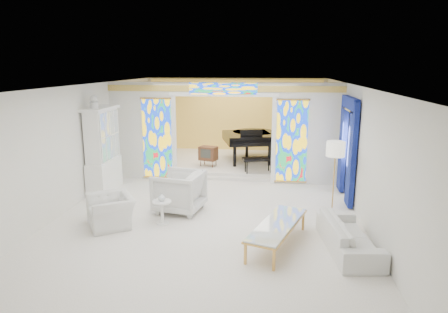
# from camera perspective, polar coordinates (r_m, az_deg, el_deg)

# --- Properties ---
(floor) EXTENTS (12.00, 12.00, 0.00)m
(floor) POSITION_cam_1_polar(r_m,az_deg,el_deg) (10.48, -1.37, -6.52)
(floor) COLOR white
(floor) RESTS_ON ground
(ceiling) EXTENTS (7.00, 12.00, 0.02)m
(ceiling) POSITION_cam_1_polar(r_m,az_deg,el_deg) (9.89, -1.46, 10.10)
(ceiling) COLOR white
(ceiling) RESTS_ON wall_back
(wall_back) EXTENTS (7.00, 0.02, 3.00)m
(wall_back) POSITION_cam_1_polar(r_m,az_deg,el_deg) (15.97, 1.66, 5.76)
(wall_back) COLOR silver
(wall_back) RESTS_ON floor
(wall_front) EXTENTS (7.00, 0.02, 3.00)m
(wall_front) POSITION_cam_1_polar(r_m,az_deg,el_deg) (4.49, -12.66, -13.57)
(wall_front) COLOR silver
(wall_front) RESTS_ON floor
(wall_left) EXTENTS (0.02, 12.00, 3.00)m
(wall_left) POSITION_cam_1_polar(r_m,az_deg,el_deg) (11.12, -19.57, 1.88)
(wall_left) COLOR silver
(wall_left) RESTS_ON floor
(wall_right) EXTENTS (0.02, 12.00, 3.00)m
(wall_right) POSITION_cam_1_polar(r_m,az_deg,el_deg) (10.19, 18.46, 1.02)
(wall_right) COLOR silver
(wall_right) RESTS_ON floor
(partition_wall) EXTENTS (7.00, 0.22, 3.00)m
(partition_wall) POSITION_cam_1_polar(r_m,az_deg,el_deg) (12.00, -0.06, 4.13)
(partition_wall) COLOR silver
(partition_wall) RESTS_ON floor
(stained_glass_left) EXTENTS (0.90, 0.04, 2.40)m
(stained_glass_left) POSITION_cam_1_polar(r_m,az_deg,el_deg) (12.36, -9.51, 2.55)
(stained_glass_left) COLOR gold
(stained_glass_left) RESTS_ON partition_wall
(stained_glass_right) EXTENTS (0.90, 0.04, 2.40)m
(stained_glass_right) POSITION_cam_1_polar(r_m,az_deg,el_deg) (11.89, 9.65, 2.14)
(stained_glass_right) COLOR gold
(stained_glass_right) RESTS_ON partition_wall
(stained_glass_transom) EXTENTS (2.00, 0.04, 0.34)m
(stained_glass_transom) POSITION_cam_1_polar(r_m,az_deg,el_deg) (11.77, -0.12, 9.67)
(stained_glass_transom) COLOR gold
(stained_glass_transom) RESTS_ON partition_wall
(alcove_platform) EXTENTS (6.80, 3.80, 0.18)m
(alcove_platform) POSITION_cam_1_polar(r_m,az_deg,el_deg) (14.36, 0.94, -0.77)
(alcove_platform) COLOR white
(alcove_platform) RESTS_ON floor
(gold_curtain_back) EXTENTS (6.70, 0.10, 2.90)m
(gold_curtain_back) POSITION_cam_1_polar(r_m,az_deg,el_deg) (15.85, 1.62, 5.70)
(gold_curtain_back) COLOR #F6D155
(gold_curtain_back) RESTS_ON wall_back
(chandelier) EXTENTS (0.48, 0.48, 0.30)m
(chandelier) POSITION_cam_1_polar(r_m,az_deg,el_deg) (13.86, 1.77, 9.03)
(chandelier) COLOR #C59445
(chandelier) RESTS_ON ceiling
(blue_drapes) EXTENTS (0.14, 1.85, 2.65)m
(blue_drapes) POSITION_cam_1_polar(r_m,az_deg,el_deg) (10.83, 17.25, 2.19)
(blue_drapes) COLOR navy
(blue_drapes) RESTS_ON wall_right
(china_cabinet) EXTENTS (0.56, 1.46, 2.72)m
(china_cabinet) POSITION_cam_1_polar(r_m,az_deg,el_deg) (11.59, -16.91, 0.83)
(china_cabinet) COLOR white
(china_cabinet) RESTS_ON floor
(armchair_left) EXTENTS (1.34, 1.37, 0.68)m
(armchair_left) POSITION_cam_1_polar(r_m,az_deg,el_deg) (9.25, -15.86, -7.48)
(armchair_left) COLOR white
(armchair_left) RESTS_ON floor
(armchair_right) EXTENTS (1.26, 1.24, 0.99)m
(armchair_right) POSITION_cam_1_polar(r_m,az_deg,el_deg) (9.76, -6.43, -4.99)
(armchair_right) COLOR silver
(armchair_right) RESTS_ON floor
(sofa) EXTENTS (1.02, 2.11, 0.59)m
(sofa) POSITION_cam_1_polar(r_m,az_deg,el_deg) (8.15, 17.38, -10.71)
(sofa) COLOR white
(sofa) RESTS_ON floor
(side_table) EXTENTS (0.50, 0.50, 0.53)m
(side_table) POSITION_cam_1_polar(r_m,az_deg,el_deg) (9.11, -8.84, -7.38)
(side_table) COLOR white
(side_table) RESTS_ON floor
(vase) EXTENTS (0.21, 0.21, 0.18)m
(vase) POSITION_cam_1_polar(r_m,az_deg,el_deg) (9.01, -8.90, -5.74)
(vase) COLOR white
(vase) RESTS_ON side_table
(coffee_table) EXTENTS (1.29, 2.19, 0.47)m
(coffee_table) POSITION_cam_1_polar(r_m,az_deg,el_deg) (7.98, 7.63, -9.70)
(coffee_table) COLOR silver
(coffee_table) RESTS_ON floor
(floor_lamp) EXTENTS (0.45, 0.45, 1.77)m
(floor_lamp) POSITION_cam_1_polar(r_m,az_deg,el_deg) (9.60, 15.64, 0.55)
(floor_lamp) COLOR #C59445
(floor_lamp) RESTS_ON floor
(grand_piano) EXTENTS (2.16, 3.30, 1.20)m
(grand_piano) POSITION_cam_1_polar(r_m,az_deg,el_deg) (14.16, 3.90, 2.73)
(grand_piano) COLOR black
(grand_piano) RESTS_ON alcove_platform
(tv_console) EXTENTS (0.66, 0.54, 0.66)m
(tv_console) POSITION_cam_1_polar(r_m,az_deg,el_deg) (13.35, -2.27, 0.45)
(tv_console) COLOR brown
(tv_console) RESTS_ON alcove_platform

